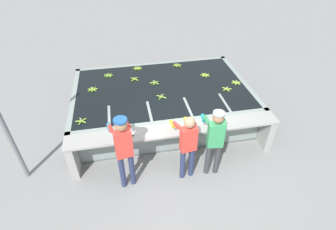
{
  "coord_description": "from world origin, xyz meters",
  "views": [
    {
      "loc": [
        -0.98,
        -3.93,
        4.51
      ],
      "look_at": [
        0.0,
        1.08,
        0.62
      ],
      "focal_mm": 28.0,
      "sensor_mm": 36.0,
      "label": 1
    }
  ],
  "objects": [
    {
      "name": "ground_plane",
      "position": [
        0.0,
        0.0,
        0.0
      ],
      "size": [
        80.0,
        80.0,
        0.0
      ],
      "primitive_type": "plane",
      "color": "gray",
      "rests_on": "ground"
    },
    {
      "name": "wash_tank",
      "position": [
        0.0,
        1.94,
        0.44
      ],
      "size": [
        4.63,
        3.01,
        0.89
      ],
      "color": "gray",
      "rests_on": "ground"
    },
    {
      "name": "work_ledge",
      "position": [
        0.0,
        0.23,
        0.64
      ],
      "size": [
        4.63,
        0.45,
        0.89
      ],
      "color": "#9E9E99",
      "rests_on": "ground"
    },
    {
      "name": "worker_0",
      "position": [
        -1.12,
        -0.29,
        1.06
      ],
      "size": [
        0.48,
        0.75,
        1.74
      ],
      "color": "navy",
      "rests_on": "ground"
    },
    {
      "name": "worker_1",
      "position": [
        0.13,
        -0.29,
        0.94
      ],
      "size": [
        0.46,
        0.73,
        1.59
      ],
      "color": "navy",
      "rests_on": "ground"
    },
    {
      "name": "worker_2",
      "position": [
        0.69,
        -0.3,
        0.99
      ],
      "size": [
        0.46,
        0.73,
        1.64
      ],
      "color": "#38383D",
      "rests_on": "ground"
    },
    {
      "name": "banana_bunch_floating_0",
      "position": [
        -0.15,
        2.21,
        0.91
      ],
      "size": [
        0.27,
        0.28,
        0.08
      ],
      "color": "#75A333",
      "rests_on": "wash_tank"
    },
    {
      "name": "banana_bunch_floating_1",
      "position": [
        -0.51,
        3.14,
        0.91
      ],
      "size": [
        0.27,
        0.28,
        0.08
      ],
      "color": "#7FAD33",
      "rests_on": "wash_tank"
    },
    {
      "name": "banana_bunch_floating_2",
      "position": [
        1.66,
        1.52,
        0.91
      ],
      "size": [
        0.28,
        0.27,
        0.08
      ],
      "color": "#8CB738",
      "rests_on": "wash_tank"
    },
    {
      "name": "banana_bunch_floating_3",
      "position": [
        -1.79,
        2.18,
        0.91
      ],
      "size": [
        0.28,
        0.28,
        0.08
      ],
      "color": "#7FAD33",
      "rests_on": "wash_tank"
    },
    {
      "name": "banana_bunch_floating_4",
      "position": [
        -0.66,
        2.51,
        0.91
      ],
      "size": [
        0.22,
        0.22,
        0.08
      ],
      "color": "#7FAD33",
      "rests_on": "wash_tank"
    },
    {
      "name": "banana_bunch_floating_5",
      "position": [
        0.68,
        3.11,
        0.91
      ],
      "size": [
        0.28,
        0.27,
        0.08
      ],
      "color": "#7FAD33",
      "rests_on": "wash_tank"
    },
    {
      "name": "banana_bunch_floating_6",
      "position": [
        -0.09,
        1.49,
        0.91
      ],
      "size": [
        0.25,
        0.25,
        0.08
      ],
      "color": "#75A333",
      "rests_on": "wash_tank"
    },
    {
      "name": "banana_bunch_floating_7",
      "position": [
        1.33,
        2.36,
        0.91
      ],
      "size": [
        0.28,
        0.28,
        0.08
      ],
      "color": "#8CB738",
      "rests_on": "wash_tank"
    },
    {
      "name": "banana_bunch_floating_8",
      "position": [
        -1.99,
        0.87,
        0.91
      ],
      "size": [
        0.27,
        0.28,
        0.08
      ],
      "color": "#75A333",
      "rests_on": "wash_tank"
    },
    {
      "name": "banana_bunch_floating_9",
      "position": [
        -1.37,
        2.87,
        0.91
      ],
      "size": [
        0.28,
        0.28,
        0.08
      ],
      "color": "#75A333",
      "rests_on": "wash_tank"
    },
    {
      "name": "banana_bunch_floating_10",
      "position": [
        2.03,
        1.79,
        0.91
      ],
      "size": [
        0.28,
        0.26,
        0.08
      ],
      "color": "#9EC642",
      "rests_on": "wash_tank"
    },
    {
      "name": "knife_0",
      "position": [
        -0.88,
        0.19,
        0.9
      ],
      "size": [
        0.33,
        0.17,
        0.02
      ],
      "color": "silver",
      "rests_on": "work_ledge"
    },
    {
      "name": "support_post_left",
      "position": [
        -3.26,
        0.33,
        1.6
      ],
      "size": [
        0.09,
        0.09,
        3.2
      ],
      "color": "slate",
      "rests_on": "ground"
    }
  ]
}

